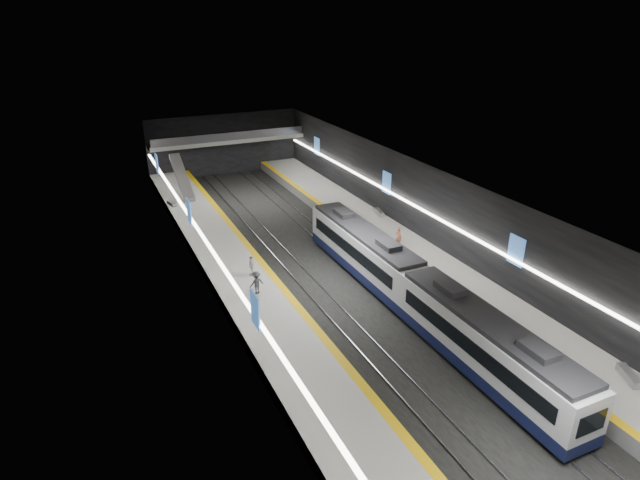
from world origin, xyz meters
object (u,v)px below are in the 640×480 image
passenger_right_a (399,237)px  passenger_left_a (251,265)px  bench_right_near (629,376)px  passenger_left_b (256,283)px  escalator (182,177)px  bench_right_far (379,212)px  bench_left_far (172,204)px  train (415,289)px

passenger_right_a → passenger_left_a: (-13.73, 0.05, -0.03)m
bench_right_near → passenger_left_b: (-16.24, 18.57, 0.67)m
passenger_right_a → escalator: bearing=17.7°
bench_right_far → passenger_left_b: 19.96m
bench_right_far → passenger_left_a: bearing=-145.1°
bench_left_far → bench_right_far: 22.34m
passenger_left_b → train: bearing=134.7°
passenger_left_b → bench_left_far: bearing=-97.8°
bench_left_far → passenger_right_a: size_ratio=0.89×
train → passenger_left_b: size_ratio=16.60×
train → bench_left_far: bearing=112.8°
bench_right_far → passenger_left_a: (-16.26, -7.64, 0.64)m
escalator → bench_right_near: escalator is taller
bench_right_far → passenger_left_a: passenger_left_a is taller
train → bench_right_far: bearing=67.4°
bench_left_far → passenger_left_b: 22.54m
bench_right_near → bench_right_far: bench_right_near is taller
bench_right_near → passenger_right_a: size_ratio=1.09×
passenger_right_a → train: bearing=139.7°
escalator → bench_right_far: escalator is taller
bench_left_far → passenger_left_a: 19.60m
escalator → bench_right_near: (16.38, -44.73, -1.66)m
train → bench_right_near: (6.38, -12.41, -0.96)m
escalator → passenger_right_a: size_ratio=4.48×
bench_left_far → bench_right_far: bench_right_far is taller
escalator → passenger_left_b: escalator is taller
bench_left_far → passenger_left_b: passenger_left_b is taller
train → escalator: escalator is taller
escalator → bench_right_near: bearing=-69.9°
passenger_left_b → bench_right_far: bearing=-161.0°
bench_left_far → bench_right_near: bench_right_near is taller
bench_right_near → passenger_right_a: (-1.92, 21.55, 0.65)m
bench_right_near → passenger_left_b: size_ratio=1.08×
train → passenger_right_a: train is taller
passenger_right_a → passenger_left_a: size_ratio=1.04×
train → bench_right_far: (7.00, 16.83, -0.97)m
passenger_right_a → bench_right_near: bearing=170.8°
bench_left_far → passenger_left_b: bearing=-97.7°
escalator → passenger_left_a: escalator is taller
bench_right_far → passenger_right_a: passenger_right_a is taller
bench_right_near → passenger_right_a: bearing=119.7°
bench_right_near → passenger_left_b: 24.68m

